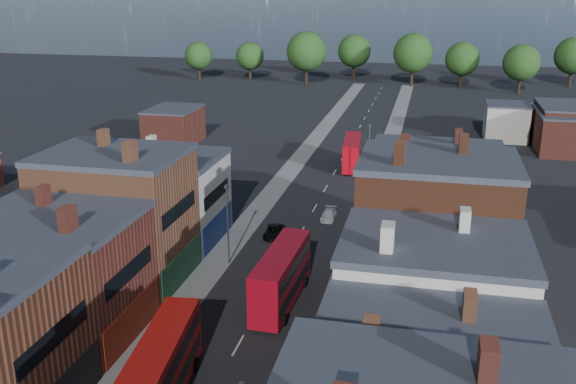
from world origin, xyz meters
The scene contains 10 objects.
pavement_west centered at (-6.50, 50.00, 0.06)m, with size 3.00×200.00×0.12m, color gray.
pavement_east centered at (6.50, 50.00, 0.06)m, with size 3.00×200.00×0.12m, color gray.
lamp_post_2 centered at (-5.20, 30.00, 4.70)m, with size 0.25×0.70×8.12m.
lamp_post_3 centered at (5.20, 60.00, 4.70)m, with size 0.25×0.70×8.12m.
bus_0 centered at (-2.78, 8.64, 2.52)m, with size 3.74×11.04×4.67m.
bus_1 centered at (1.65, 23.31, 2.57)m, with size 3.10×11.13×4.77m.
bus_2 centered at (2.04, 67.08, 2.36)m, with size 3.17×10.29×4.37m.
car_2 centered at (-2.65, 37.96, 0.56)m, with size 1.87×4.06×1.13m, color black.
car_3 centered at (2.28, 44.56, 0.54)m, with size 1.53×3.75×1.09m, color white.
ped_3 centered at (6.01, 23.99, 0.97)m, with size 1.00×0.45×1.70m, color #58524B.
Camera 1 is at (13.11, -24.74, 26.22)m, focal length 40.00 mm.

